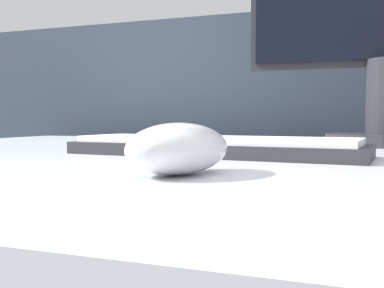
# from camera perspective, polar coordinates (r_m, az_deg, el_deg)

# --- Properties ---
(partition_panel) EXTENTS (5.00, 0.03, 1.05)m
(partition_panel) POSITION_cam_1_polar(r_m,az_deg,el_deg) (1.22, 15.85, -8.25)
(partition_panel) COLOR #333D4C
(partition_panel) RESTS_ON ground_plane
(computer_mouse_near) EXTENTS (0.10, 0.12, 0.04)m
(computer_mouse_near) POSITION_cam_1_polar(r_m,az_deg,el_deg) (0.37, -1.69, -0.59)
(computer_mouse_near) COLOR silver
(computer_mouse_near) RESTS_ON desk
(keyboard) EXTENTS (0.39, 0.15, 0.02)m
(keyboard) POSITION_cam_1_polar(r_m,az_deg,el_deg) (0.58, 2.73, -0.30)
(keyboard) COLOR #28282D
(keyboard) RESTS_ON desk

